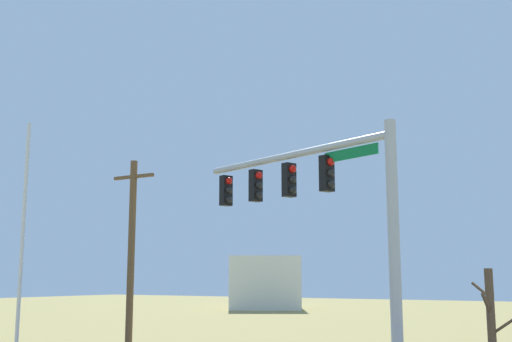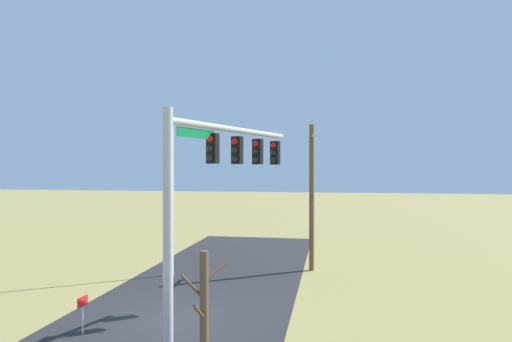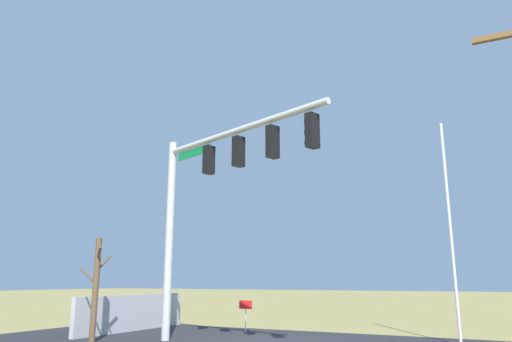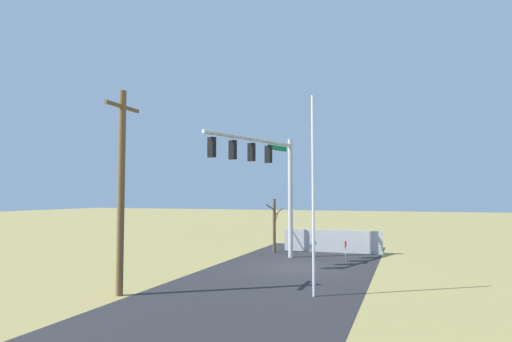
{
  "view_description": "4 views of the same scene",
  "coord_description": "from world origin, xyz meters",
  "px_view_note": "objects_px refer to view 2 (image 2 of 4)",
  "views": [
    {
      "loc": [
        8.28,
        -13.72,
        3.19
      ],
      "look_at": [
        -0.99,
        1.64,
        6.16
      ],
      "focal_mm": 45.24,
      "sensor_mm": 36.0,
      "label": 1
    },
    {
      "loc": [
        14.44,
        5.41,
        5.3
      ],
      "look_at": [
        -0.98,
        2.73,
        5.19
      ],
      "focal_mm": 30.35,
      "sensor_mm": 36.0,
      "label": 2
    },
    {
      "loc": [
        -7.12,
        14.69,
        2.0
      ],
      "look_at": [
        -0.53,
        1.58,
        5.39
      ],
      "focal_mm": 33.23,
      "sensor_mm": 36.0,
      "label": 3
    },
    {
      "loc": [
        -21.1,
        -5.54,
        3.65
      ],
      "look_at": [
        -0.43,
        1.87,
        4.91
      ],
      "focal_mm": 29.75,
      "sensor_mm": 36.0,
      "label": 4
    }
  ],
  "objects_px": {
    "signal_mast": "(216,176)",
    "flagpole": "(173,201)",
    "bare_tree": "(204,323)",
    "utility_pole": "(312,194)",
    "open_sign": "(83,306)"
  },
  "relations": [
    {
      "from": "signal_mast",
      "to": "flagpole",
      "type": "height_order",
      "value": "flagpole"
    },
    {
      "from": "signal_mast",
      "to": "bare_tree",
      "type": "xyz_separation_m",
      "value": [
        3.97,
        0.8,
        -3.29
      ]
    },
    {
      "from": "flagpole",
      "to": "utility_pole",
      "type": "height_order",
      "value": "utility_pole"
    },
    {
      "from": "signal_mast",
      "to": "bare_tree",
      "type": "relative_size",
      "value": 2.04
    },
    {
      "from": "open_sign",
      "to": "utility_pole",
      "type": "bearing_deg",
      "value": 145.73
    },
    {
      "from": "signal_mast",
      "to": "utility_pole",
      "type": "distance_m",
      "value": 9.51
    },
    {
      "from": "flagpole",
      "to": "signal_mast",
      "type": "bearing_deg",
      "value": 30.65
    },
    {
      "from": "flagpole",
      "to": "open_sign",
      "type": "relative_size",
      "value": 6.02
    },
    {
      "from": "utility_pole",
      "to": "bare_tree",
      "type": "distance_m",
      "value": 13.34
    },
    {
      "from": "signal_mast",
      "to": "open_sign",
      "type": "relative_size",
      "value": 5.71
    },
    {
      "from": "flagpole",
      "to": "bare_tree",
      "type": "height_order",
      "value": "flagpole"
    },
    {
      "from": "utility_pole",
      "to": "bare_tree",
      "type": "height_order",
      "value": "utility_pole"
    },
    {
      "from": "signal_mast",
      "to": "utility_pole",
      "type": "xyz_separation_m",
      "value": [
        -9.06,
        2.66,
        -1.12
      ]
    },
    {
      "from": "flagpole",
      "to": "bare_tree",
      "type": "distance_m",
      "value": 11.99
    },
    {
      "from": "signal_mast",
      "to": "utility_pole",
      "type": "bearing_deg",
      "value": 163.64
    }
  ]
}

